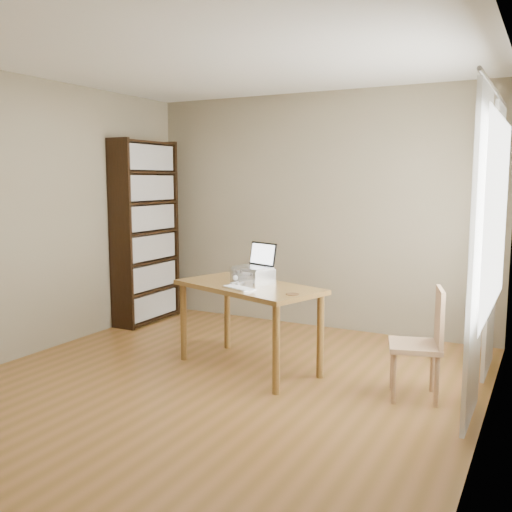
{
  "coord_description": "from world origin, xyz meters",
  "views": [
    {
      "loc": [
        2.34,
        -3.69,
        1.66
      ],
      "look_at": [
        0.12,
        0.57,
        1.01
      ],
      "focal_mm": 40.0,
      "sensor_mm": 36.0,
      "label": 1
    }
  ],
  "objects_px": {
    "keyboard": "(239,288)",
    "desk": "(249,297)",
    "bookshelf": "(146,232)",
    "cat": "(251,275)",
    "chair": "(424,340)",
    "laptop": "(256,261)"
  },
  "relations": [
    {
      "from": "keyboard",
      "to": "desk",
      "type": "bearing_deg",
      "value": 120.5
    },
    {
      "from": "bookshelf",
      "to": "keyboard",
      "type": "xyz_separation_m",
      "value": [
        1.9,
        -1.18,
        -0.29
      ]
    },
    {
      "from": "keyboard",
      "to": "cat",
      "type": "bearing_deg",
      "value": 124.63
    },
    {
      "from": "keyboard",
      "to": "chair",
      "type": "relative_size",
      "value": 0.39
    },
    {
      "from": "desk",
      "to": "cat",
      "type": "height_order",
      "value": "cat"
    },
    {
      "from": "bookshelf",
      "to": "chair",
      "type": "height_order",
      "value": "bookshelf"
    },
    {
      "from": "desk",
      "to": "keyboard",
      "type": "relative_size",
      "value": 4.33
    },
    {
      "from": "laptop",
      "to": "chair",
      "type": "bearing_deg",
      "value": 12.66
    },
    {
      "from": "chair",
      "to": "keyboard",
      "type": "bearing_deg",
      "value": 171.74
    },
    {
      "from": "desk",
      "to": "keyboard",
      "type": "distance_m",
      "value": 0.25
    },
    {
      "from": "bookshelf",
      "to": "keyboard",
      "type": "height_order",
      "value": "bookshelf"
    },
    {
      "from": "bookshelf",
      "to": "desk",
      "type": "relative_size",
      "value": 1.46
    },
    {
      "from": "bookshelf",
      "to": "desk",
      "type": "bearing_deg",
      "value": -27.12
    },
    {
      "from": "bookshelf",
      "to": "desk",
      "type": "distance_m",
      "value": 2.14
    },
    {
      "from": "bookshelf",
      "to": "chair",
      "type": "bearing_deg",
      "value": -16.15
    },
    {
      "from": "cat",
      "to": "chair",
      "type": "bearing_deg",
      "value": 3.91
    },
    {
      "from": "laptop",
      "to": "keyboard",
      "type": "relative_size",
      "value": 1.08
    },
    {
      "from": "desk",
      "to": "cat",
      "type": "distance_m",
      "value": 0.21
    },
    {
      "from": "cat",
      "to": "chair",
      "type": "height_order",
      "value": "cat"
    },
    {
      "from": "bookshelf",
      "to": "chair",
      "type": "relative_size",
      "value": 2.46
    },
    {
      "from": "keyboard",
      "to": "chair",
      "type": "xyz_separation_m",
      "value": [
        1.48,
        0.2,
        -0.3
      ]
    },
    {
      "from": "bookshelf",
      "to": "desk",
      "type": "xyz_separation_m",
      "value": [
        1.87,
        -0.96,
        -0.41
      ]
    }
  ]
}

